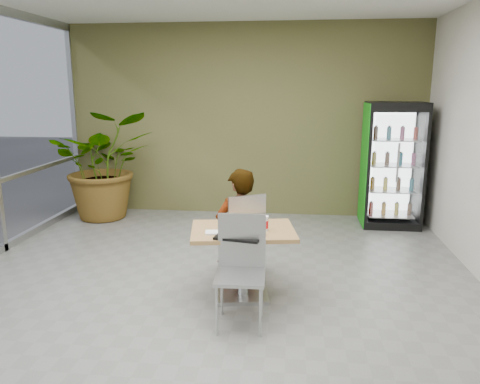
# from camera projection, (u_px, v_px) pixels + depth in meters

# --- Properties ---
(ground) EXTENTS (7.00, 7.00, 0.00)m
(ground) POSITION_uv_depth(u_px,v_px,m) (207.00, 301.00, 4.85)
(ground) COLOR gray
(ground) RESTS_ON ground
(room_envelope) EXTENTS (6.00, 7.00, 3.20)m
(room_envelope) POSITION_uv_depth(u_px,v_px,m) (204.00, 147.00, 4.49)
(room_envelope) COLOR silver
(room_envelope) RESTS_ON ground
(dining_table) EXTENTS (1.15, 0.89, 0.75)m
(dining_table) POSITION_uv_depth(u_px,v_px,m) (243.00, 249.00, 4.81)
(dining_table) COLOR #B47C4D
(dining_table) RESTS_ON ground
(chair_far) EXTENTS (0.60, 0.61, 1.00)m
(chair_far) POSITION_uv_depth(u_px,v_px,m) (243.00, 229.00, 5.31)
(chair_far) COLOR #A6A8AA
(chair_far) RESTS_ON ground
(chair_near) EXTENTS (0.47, 0.47, 1.02)m
(chair_near) POSITION_uv_depth(u_px,v_px,m) (241.00, 261.00, 4.32)
(chair_near) COLOR #A6A8AA
(chair_near) RESTS_ON ground
(seated_woman) EXTENTS (0.69, 0.61, 1.58)m
(seated_woman) POSITION_uv_depth(u_px,v_px,m) (239.00, 236.00, 5.38)
(seated_woman) COLOR black
(seated_woman) RESTS_ON ground
(pizza_plate) EXTENTS (0.34, 0.30, 0.03)m
(pizza_plate) POSITION_uv_depth(u_px,v_px,m) (232.00, 226.00, 4.81)
(pizza_plate) COLOR white
(pizza_plate) RESTS_ON dining_table
(soda_cup) EXTENTS (0.09, 0.09, 0.15)m
(soda_cup) POSITION_uv_depth(u_px,v_px,m) (264.00, 224.00, 4.70)
(soda_cup) COLOR white
(soda_cup) RESTS_ON dining_table
(napkin_stack) EXTENTS (0.15, 0.15, 0.02)m
(napkin_stack) POSITION_uv_depth(u_px,v_px,m) (212.00, 232.00, 4.62)
(napkin_stack) COLOR white
(napkin_stack) RESTS_ON dining_table
(cafeteria_tray) EXTENTS (0.49, 0.39, 0.02)m
(cafeteria_tray) POSITION_uv_depth(u_px,v_px,m) (240.00, 236.00, 4.50)
(cafeteria_tray) COLOR black
(cafeteria_tray) RESTS_ON dining_table
(beverage_fridge) EXTENTS (0.89, 0.68, 1.94)m
(beverage_fridge) POSITION_uv_depth(u_px,v_px,m) (392.00, 165.00, 7.29)
(beverage_fridge) COLOR black
(beverage_fridge) RESTS_ON ground
(potted_plant) EXTENTS (2.02, 1.90, 1.80)m
(potted_plant) POSITION_uv_depth(u_px,v_px,m) (105.00, 165.00, 7.76)
(potted_plant) COLOR #37712D
(potted_plant) RESTS_ON ground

